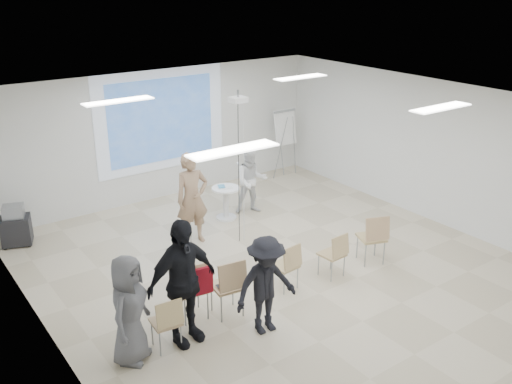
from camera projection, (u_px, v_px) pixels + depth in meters
floor at (282, 272)px, 10.26m from camera, size 8.00×9.00×0.10m
ceiling at (285, 102)px, 9.15m from camera, size 8.00×9.00×0.10m
wall_back at (161, 135)px, 13.15m from camera, size 8.00×0.10×3.00m
wall_left at (42, 257)px, 7.49m from camera, size 0.10×9.00×3.00m
wall_right at (435, 151)px, 11.91m from camera, size 0.10×9.00×3.00m
projection_halo at (162, 120)px, 12.97m from camera, size 3.20×0.01×2.30m
projection_image at (162, 120)px, 12.96m from camera, size 2.60×0.01×1.90m
pedestal_table at (226, 201)px, 12.23m from camera, size 0.79×0.79×0.74m
player_left at (192, 193)px, 10.97m from camera, size 0.80×0.58×2.07m
player_right at (251, 177)px, 12.44m from camera, size 0.97×0.89×1.63m
controller_left at (193, 171)px, 11.14m from camera, size 0.05×0.12×0.04m
controller_right at (238, 164)px, 12.42m from camera, size 0.09×0.13×0.04m
chair_far_left at (167, 320)px, 7.90m from camera, size 0.43×0.45×0.83m
chair_left_mid at (193, 286)px, 8.58m from camera, size 0.51×0.55×0.98m
chair_left_inner at (229, 283)px, 8.66m from camera, size 0.52×0.55×0.98m
chair_center at (288, 263)px, 9.43m from camera, size 0.43×0.46×0.84m
chair_right_inner at (335, 252)px, 9.82m from camera, size 0.41×0.44×0.83m
chair_right_far at (374, 235)px, 10.27m from camera, size 0.60×0.62×0.97m
red_jacket at (198, 281)px, 8.43m from camera, size 0.46×0.16×0.43m
laptop at (226, 283)px, 8.77m from camera, size 0.39×0.31×0.03m
audience_left at (182, 274)px, 7.90m from camera, size 1.34×0.89×2.18m
audience_mid at (266, 279)px, 8.21m from camera, size 1.17×0.70×1.73m
audience_outer at (128, 304)px, 7.57m from camera, size 1.02×0.99×1.76m
flipchart_easel at (285, 128)px, 14.51m from camera, size 0.76×0.57×1.75m
av_cart at (16, 227)px, 11.07m from camera, size 0.66×0.60×0.82m
ceiling_projector at (238, 107)px, 10.46m from camera, size 0.30×0.25×3.00m
fluor_panel_nw at (118, 101)px, 9.60m from camera, size 1.20×0.30×0.02m
fluor_panel_ne at (301, 77)px, 11.78m from camera, size 1.20×0.30×0.02m
fluor_panel_sw at (233, 150)px, 6.95m from camera, size 1.20×0.30×0.02m
fluor_panel_se at (441, 108)px, 9.13m from camera, size 1.20×0.30×0.02m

